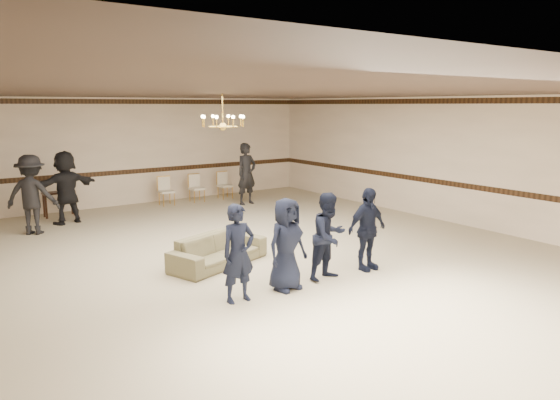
{
  "coord_description": "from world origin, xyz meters",
  "views": [
    {
      "loc": [
        -5.0,
        -8.18,
        2.98
      ],
      "look_at": [
        0.36,
        -0.5,
        1.24
      ],
      "focal_mm": 32.87,
      "sensor_mm": 36.0,
      "label": 1
    }
  ],
  "objects": [
    {
      "name": "banquet_chair_right",
      "position": [
        2.87,
        6.21,
        0.43
      ],
      "size": [
        0.44,
        0.44,
        0.85
      ],
      "primitive_type": null,
      "rotation": [
        0.0,
        0.0,
        0.07
      ],
      "color": "beige",
      "rests_on": "floor"
    },
    {
      "name": "settee",
      "position": [
        -0.63,
        0.12,
        0.29
      ],
      "size": [
        2.14,
        1.4,
        0.58
      ],
      "primitive_type": "imported",
      "rotation": [
        0.0,
        0.0,
        0.34
      ],
      "color": "#6B6147",
      "rests_on": "floor"
    },
    {
      "name": "boy_a",
      "position": [
        -1.23,
        -1.67,
        0.76
      ],
      "size": [
        0.56,
        0.37,
        1.52
      ],
      "primitive_type": "imported",
      "rotation": [
        0.0,
        0.0,
        0.01
      ],
      "color": "black",
      "rests_on": "floor"
    },
    {
      "name": "banquet_chair_mid",
      "position": [
        1.87,
        6.21,
        0.43
      ],
      "size": [
        0.43,
        0.43,
        0.85
      ],
      "primitive_type": null,
      "rotation": [
        0.0,
        0.0,
        0.05
      ],
      "color": "beige",
      "rests_on": "floor"
    },
    {
      "name": "boy_d",
      "position": [
        1.47,
        -1.67,
        0.76
      ],
      "size": [
        0.9,
        0.4,
        1.52
      ],
      "primitive_type": "imported",
      "rotation": [
        0.0,
        0.0,
        0.03
      ],
      "color": "black",
      "rests_on": "floor"
    },
    {
      "name": "adult_right",
      "position": [
        2.96,
        5.01,
        0.93
      ],
      "size": [
        0.74,
        0.54,
        1.86
      ],
      "primitive_type": "imported",
      "rotation": [
        0.0,
        0.0,
        0.14
      ],
      "color": "black",
      "rests_on": "floor"
    },
    {
      "name": "console_table",
      "position": [
        -2.13,
        6.41,
        0.34
      ],
      "size": [
        0.83,
        0.4,
        0.68
      ],
      "primitive_type": "cube",
      "rotation": [
        0.0,
        0.0,
        0.07
      ],
      "color": "#331A11",
      "rests_on": "floor"
    },
    {
      "name": "adult_left",
      "position": [
        -3.04,
        4.71,
        0.93
      ],
      "size": [
        1.38,
        1.24,
        1.86
      ],
      "primitive_type": "imported",
      "rotation": [
        0.0,
        0.0,
        2.55
      ],
      "color": "black",
      "rests_on": "floor"
    },
    {
      "name": "room",
      "position": [
        0.0,
        0.0,
        1.6
      ],
      "size": [
        12.01,
        14.01,
        3.21
      ],
      "color": "tan",
      "rests_on": "ground"
    },
    {
      "name": "banquet_chair_left",
      "position": [
        0.87,
        6.21,
        0.43
      ],
      "size": [
        0.44,
        0.44,
        0.85
      ],
      "primitive_type": null,
      "rotation": [
        0.0,
        0.0,
        -0.07
      ],
      "color": "beige",
      "rests_on": "floor"
    },
    {
      "name": "boy_b",
      "position": [
        -0.33,
        -1.67,
        0.76
      ],
      "size": [
        0.8,
        0.58,
        1.52
      ],
      "primitive_type": "imported",
      "rotation": [
        0.0,
        0.0,
        0.14
      ],
      "color": "black",
      "rests_on": "floor"
    },
    {
      "name": "chandelier",
      "position": [
        0.0,
        1.0,
        2.88
      ],
      "size": [
        0.94,
        0.94,
        0.89
      ],
      "primitive_type": null,
      "color": "gold",
      "rests_on": "ceiling"
    },
    {
      "name": "boy_c",
      "position": [
        0.57,
        -1.67,
        0.76
      ],
      "size": [
        0.81,
        0.67,
        1.52
      ],
      "primitive_type": "imported",
      "rotation": [
        0.0,
        0.0,
        0.14
      ],
      "color": "black",
      "rests_on": "floor"
    },
    {
      "name": "chair_rail",
      "position": [
        0.0,
        6.99,
        1.0
      ],
      "size": [
        12.0,
        0.02,
        0.14
      ],
      "primitive_type": "cube",
      "color": "#362010",
      "rests_on": "wall_back"
    },
    {
      "name": "adult_mid",
      "position": [
        -2.14,
        5.41,
        0.93
      ],
      "size": [
        1.81,
        0.92,
        1.86
      ],
      "primitive_type": "imported",
      "rotation": [
        0.0,
        0.0,
        3.37
      ],
      "color": "black",
      "rests_on": "floor"
    },
    {
      "name": "crown_molding",
      "position": [
        0.0,
        6.99,
        3.08
      ],
      "size": [
        12.0,
        0.02,
        0.14
      ],
      "primitive_type": "cube",
      "color": "#362010",
      "rests_on": "wall_back"
    }
  ]
}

